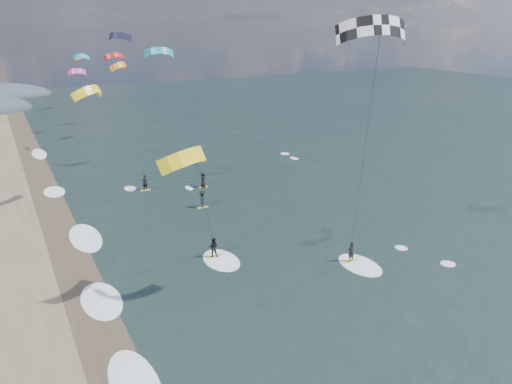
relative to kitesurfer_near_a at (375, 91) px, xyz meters
name	(u,v)px	position (x,y,z in m)	size (l,w,h in m)	color
ground	(381,384)	(-4.06, -6.86, -13.95)	(260.00, 260.00, 0.00)	black
wet_sand_strip	(105,345)	(-16.06, 3.14, -13.94)	(3.00, 240.00, 0.00)	#382D23
kitesurfer_near_a	(375,91)	(0.00, 0.00, 0.00)	(7.73, 8.75, 18.44)	gold
kitesurfer_near_b	(204,194)	(-8.31, 6.35, -6.90)	(7.02, 8.80, 11.49)	gold
far_kitesurfers	(191,189)	(-2.56, 24.60, -13.06)	(7.16, 8.83, 1.80)	gold
bg_kite_field	(106,58)	(-3.95, 54.12, -1.61)	(14.41, 60.56, 6.91)	black
shoreline_surf	(108,301)	(-14.86, 7.89, -13.95)	(2.40, 79.40, 0.11)	white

